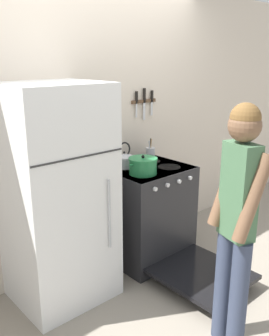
{
  "coord_description": "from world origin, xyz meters",
  "views": [
    {
      "loc": [
        -1.98,
        -2.73,
        1.9
      ],
      "look_at": [
        0.02,
        -0.48,
        0.99
      ],
      "focal_mm": 40.0,
      "sensor_mm": 36.0,
      "label": 1
    }
  ],
  "objects_px": {
    "dutch_oven_pot": "(143,166)",
    "utensil_jar": "(150,154)",
    "refrigerator": "(58,196)",
    "tea_kettle": "(124,160)",
    "stove_range": "(149,214)",
    "person": "(237,217)"
  },
  "relations": [
    {
      "from": "dutch_oven_pot",
      "to": "utensil_jar",
      "type": "height_order",
      "value": "utensil_jar"
    },
    {
      "from": "refrigerator",
      "to": "tea_kettle",
      "type": "bearing_deg",
      "value": 9.39
    },
    {
      "from": "utensil_jar",
      "to": "refrigerator",
      "type": "bearing_deg",
      "value": -173.11
    },
    {
      "from": "refrigerator",
      "to": "utensil_jar",
      "type": "height_order",
      "value": "refrigerator"
    },
    {
      "from": "stove_range",
      "to": "dutch_oven_pot",
      "type": "xyz_separation_m",
      "value": [
        -0.17,
        -0.09,
        0.53
      ]
    },
    {
      "from": "refrigerator",
      "to": "stove_range",
      "type": "bearing_deg",
      "value": -2.55
    },
    {
      "from": "dutch_oven_pot",
      "to": "utensil_jar",
      "type": "bearing_deg",
      "value": 37.63
    },
    {
      "from": "stove_range",
      "to": "dutch_oven_pot",
      "type": "distance_m",
      "value": 0.57
    },
    {
      "from": "stove_range",
      "to": "utensil_jar",
      "type": "xyz_separation_m",
      "value": [
        0.18,
        0.18,
        0.53
      ]
    },
    {
      "from": "stove_range",
      "to": "dutch_oven_pot",
      "type": "relative_size",
      "value": 4.74
    },
    {
      "from": "person",
      "to": "stove_range",
      "type": "bearing_deg",
      "value": -0.53
    },
    {
      "from": "person",
      "to": "dutch_oven_pot",
      "type": "bearing_deg",
      "value": 6.05
    },
    {
      "from": "dutch_oven_pot",
      "to": "utensil_jar",
      "type": "distance_m",
      "value": 0.44
    },
    {
      "from": "dutch_oven_pot",
      "to": "person",
      "type": "distance_m",
      "value": 1.12
    },
    {
      "from": "utensil_jar",
      "to": "dutch_oven_pot",
      "type": "bearing_deg",
      "value": -142.37
    },
    {
      "from": "refrigerator",
      "to": "stove_range",
      "type": "xyz_separation_m",
      "value": [
        0.93,
        -0.04,
        -0.41
      ]
    },
    {
      "from": "tea_kettle",
      "to": "utensil_jar",
      "type": "bearing_deg",
      "value": 1.04
    },
    {
      "from": "utensil_jar",
      "to": "person",
      "type": "relative_size",
      "value": 0.13
    },
    {
      "from": "tea_kettle",
      "to": "dutch_oven_pot",
      "type": "bearing_deg",
      "value": -92.82
    },
    {
      "from": "stove_range",
      "to": "tea_kettle",
      "type": "xyz_separation_m",
      "value": [
        -0.15,
        0.17,
        0.53
      ]
    },
    {
      "from": "utensil_jar",
      "to": "person",
      "type": "xyz_separation_m",
      "value": [
        -0.58,
        -1.37,
        -0.04
      ]
    },
    {
      "from": "dutch_oven_pot",
      "to": "utensil_jar",
      "type": "relative_size",
      "value": 1.33
    }
  ]
}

